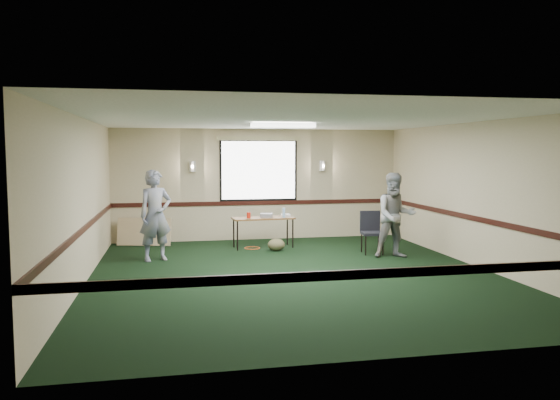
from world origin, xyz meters
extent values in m
plane|color=black|center=(0.00, 0.00, 0.00)|extent=(8.00, 8.00, 0.00)
plane|color=#BFAF8A|center=(0.00, 4.00, 1.35)|extent=(7.00, 0.00, 7.00)
plane|color=#BFAF8A|center=(0.00, -4.00, 1.35)|extent=(7.00, 0.00, 7.00)
plane|color=#BFAF8A|center=(-3.50, 0.00, 1.35)|extent=(0.00, 8.00, 8.00)
plane|color=#BFAF8A|center=(3.50, 0.00, 1.35)|extent=(0.00, 8.00, 8.00)
plane|color=silver|center=(0.00, 0.00, 2.70)|extent=(8.00, 8.00, 0.00)
cube|color=black|center=(0.00, 3.98, 0.90)|extent=(7.00, 0.03, 0.10)
cube|color=black|center=(0.00, -3.98, 0.90)|extent=(7.00, 0.03, 0.10)
cube|color=black|center=(-3.48, 0.00, 0.90)|extent=(0.03, 8.00, 0.10)
cube|color=black|center=(3.48, 0.00, 0.90)|extent=(0.03, 8.00, 0.10)
cube|color=black|center=(0.00, 3.98, 1.70)|extent=(1.90, 0.01, 1.50)
cube|color=white|center=(0.00, 3.97, 1.70)|extent=(1.80, 0.02, 1.40)
cube|color=#C3B989|center=(0.00, 3.97, 2.47)|extent=(2.05, 0.08, 0.10)
cylinder|color=silver|center=(-1.60, 3.94, 1.80)|extent=(0.16, 0.16, 0.25)
cylinder|color=silver|center=(1.60, 3.94, 1.80)|extent=(0.16, 0.16, 0.25)
cube|color=white|center=(0.00, 1.00, 2.64)|extent=(1.20, 0.32, 0.08)
cube|color=#5B321A|center=(-0.09, 2.79, 0.67)|extent=(1.41, 0.65, 0.04)
cylinder|color=black|center=(-0.70, 2.52, 0.32)|extent=(0.03, 0.03, 0.65)
cylinder|color=black|center=(0.55, 2.62, 0.32)|extent=(0.03, 0.03, 0.65)
cylinder|color=black|center=(-0.73, 2.96, 0.32)|extent=(0.03, 0.03, 0.65)
cylinder|color=black|center=(0.52, 3.06, 0.32)|extent=(0.03, 0.03, 0.65)
cube|color=gray|center=(-0.02, 2.77, 0.73)|extent=(0.32, 0.29, 0.09)
cube|color=silver|center=(0.44, 2.89, 0.71)|extent=(0.21, 0.17, 0.05)
cylinder|color=#A81A0B|center=(-0.43, 2.72, 0.75)|extent=(0.09, 0.09, 0.13)
cylinder|color=#83ACD7|center=(0.36, 2.67, 0.79)|extent=(0.06, 0.06, 0.21)
ellipsoid|color=brown|center=(0.12, 2.34, 0.13)|extent=(0.40, 0.32, 0.27)
torus|color=#D8511B|center=(-0.35, 2.73, 0.01)|extent=(0.41, 0.41, 0.02)
cube|color=tan|center=(-2.73, 3.60, 0.32)|extent=(1.25, 0.48, 0.63)
cube|color=black|center=(2.05, 1.62, 0.43)|extent=(0.48, 0.48, 0.06)
cube|color=black|center=(2.07, 1.83, 0.67)|extent=(0.44, 0.10, 0.43)
cylinder|color=black|center=(1.84, 1.45, 0.20)|extent=(0.03, 0.03, 0.40)
cylinder|color=black|center=(2.21, 1.41, 0.20)|extent=(0.03, 0.03, 0.40)
cylinder|color=black|center=(1.89, 1.82, 0.20)|extent=(0.03, 0.03, 0.40)
cylinder|color=black|center=(2.25, 1.78, 0.20)|extent=(0.03, 0.03, 0.40)
imported|color=#3D4A87|center=(-2.41, 1.76, 0.90)|extent=(0.77, 0.65, 1.79)
imported|color=#6A89A5|center=(2.35, 1.13, 0.86)|extent=(0.91, 0.75, 1.72)
camera|label=1|loc=(-2.07, -9.16, 2.13)|focal=35.00mm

